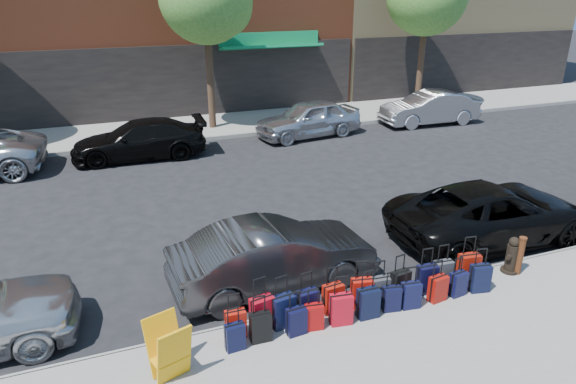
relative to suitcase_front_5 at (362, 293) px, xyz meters
name	(u,v)px	position (x,y,z in m)	size (l,w,h in m)	color
ground	(275,217)	(-0.05, 4.81, -0.45)	(120.00, 120.00, 0.00)	black
sidewalk_near	(407,366)	(-0.05, -1.69, -0.38)	(60.00, 4.00, 0.15)	gray
sidewalk_far	(199,127)	(-0.05, 14.81, -0.38)	(60.00, 4.00, 0.15)	gray
curb_near	(350,301)	(-0.05, 0.33, -0.38)	(60.00, 0.08, 0.15)	gray
curb_far	(210,139)	(-0.05, 12.79, -0.38)	(60.00, 0.08, 0.15)	gray
suitcase_front_0	(236,324)	(-2.51, -0.03, -0.03)	(0.36, 0.21, 0.86)	#B1150B
suitcase_front_1	(262,313)	(-1.99, 0.05, 0.02)	(0.46, 0.31, 1.02)	maroon
suitcase_front_2	(283,311)	(-1.62, -0.03, 0.01)	(0.45, 0.29, 1.01)	black
suitcase_front_3	(308,305)	(-1.12, 0.02, 0.00)	(0.42, 0.26, 0.96)	black
suitcase_front_4	(333,298)	(-0.58, 0.05, -0.01)	(0.40, 0.25, 0.93)	#9D140A
suitcase_front_5	(362,293)	(0.00, 0.00, 0.00)	(0.44, 0.30, 0.97)	#A9130A
suitcase_front_6	(379,291)	(0.37, -0.02, -0.02)	(0.40, 0.24, 0.91)	#343539
suitcase_front_7	(400,284)	(0.88, 0.03, -0.02)	(0.40, 0.26, 0.91)	black
suitcase_front_8	(427,279)	(1.45, -0.03, 0.00)	(0.42, 0.25, 0.98)	black
suitcase_front_9	(443,274)	(1.90, 0.04, -0.01)	(0.40, 0.24, 0.93)	#36363B
suitcase_front_10	(468,268)	(2.49, -0.01, 0.02)	(0.46, 0.29, 1.03)	maroon
suitcase_back_0	(235,337)	(-2.61, -0.33, -0.06)	(0.34, 0.21, 0.79)	black
suitcase_back_1	(261,327)	(-2.13, -0.27, -0.03)	(0.37, 0.22, 0.87)	black
suitcase_back_2	(296,321)	(-1.48, -0.32, -0.04)	(0.36, 0.23, 0.83)	black
suitcase_back_3	(314,317)	(-1.13, -0.30, -0.05)	(0.36, 0.24, 0.80)	#95090A
suitcase_back_4	(341,309)	(-0.60, -0.33, 0.00)	(0.43, 0.29, 0.96)	#AB0B1A
suitcase_back_5	(368,303)	(-0.05, -0.33, -0.01)	(0.40, 0.24, 0.95)	black
suitcase_back_6	(391,299)	(0.48, -0.30, -0.05)	(0.36, 0.25, 0.80)	black
suitcase_back_7	(411,295)	(0.87, -0.35, -0.04)	(0.38, 0.25, 0.86)	black
suitcase_back_8	(438,288)	(1.50, -0.34, -0.04)	(0.38, 0.26, 0.86)	maroon
suitcase_back_9	(458,284)	(1.99, -0.33, -0.05)	(0.37, 0.24, 0.82)	black
suitcase_back_10	(480,278)	(2.50, -0.36, -0.01)	(0.43, 0.30, 0.93)	black
fire_hydrant	(512,256)	(3.64, 0.01, 0.08)	(0.42, 0.37, 0.83)	black
bollard	(520,255)	(3.74, -0.12, 0.14)	(0.16, 0.16, 0.87)	#38190C
display_rack	(169,350)	(-3.73, -0.58, 0.19)	(0.72, 0.76, 1.00)	#F3A60D
car_near_1	(274,256)	(-1.24, 1.53, 0.26)	(1.50, 4.31, 1.42)	#333235
car_near_2	(491,213)	(4.49, 1.65, 0.27)	(2.38, 5.17, 1.44)	black
car_far_1	(139,140)	(-2.93, 11.46, 0.24)	(1.94, 4.78, 1.39)	black
car_far_2	(308,119)	(3.96, 11.90, 0.31)	(1.79, 4.46, 1.52)	silver
car_far_3	(429,108)	(9.92, 11.86, 0.29)	(1.57, 4.50, 1.48)	#ADAFB4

